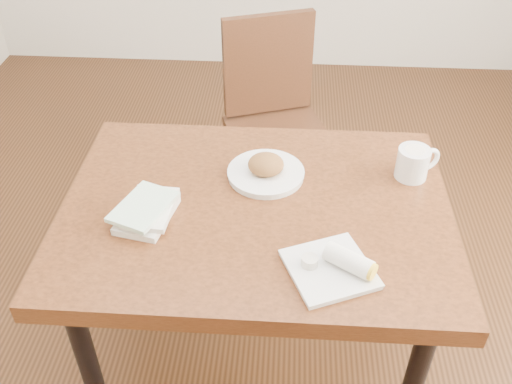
# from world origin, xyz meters

# --- Properties ---
(ground) EXTENTS (4.00, 5.00, 0.01)m
(ground) POSITION_xyz_m (0.00, 0.00, -0.01)
(ground) COLOR #472814
(ground) RESTS_ON ground
(table) EXTENTS (1.17, 0.87, 0.75)m
(table) POSITION_xyz_m (0.00, 0.00, 0.67)
(table) COLOR brown
(table) RESTS_ON ground
(chair_far) EXTENTS (0.54, 0.54, 0.95)m
(chair_far) POSITION_xyz_m (0.02, 0.88, 0.55)
(chair_far) COLOR #412112
(chair_far) RESTS_ON ground
(plate_scone) EXTENTS (0.25, 0.25, 0.08)m
(plate_scone) POSITION_xyz_m (0.02, 0.14, 0.77)
(plate_scone) COLOR white
(plate_scone) RESTS_ON table
(coffee_mug) EXTENTS (0.14, 0.10, 0.10)m
(coffee_mug) POSITION_xyz_m (0.49, 0.18, 0.80)
(coffee_mug) COLOR white
(coffee_mug) RESTS_ON table
(plate_burrito) EXTENTS (0.27, 0.27, 0.07)m
(plate_burrito) POSITION_xyz_m (0.23, -0.26, 0.77)
(plate_burrito) COLOR white
(plate_burrito) RESTS_ON table
(book_stack) EXTENTS (0.19, 0.23, 0.05)m
(book_stack) POSITION_xyz_m (-0.31, -0.08, 0.78)
(book_stack) COLOR white
(book_stack) RESTS_ON table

